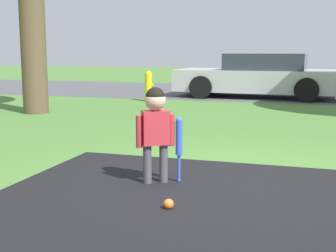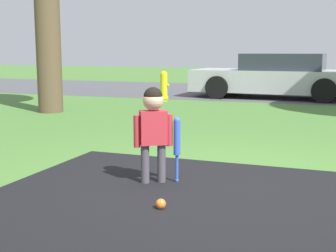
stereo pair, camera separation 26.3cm
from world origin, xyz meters
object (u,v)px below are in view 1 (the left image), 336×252
(fire_hydrant, at_px, (148,86))
(sports_ball, at_px, (169,204))
(child, at_px, (155,121))
(baseball_bat, at_px, (179,140))
(parked_car, at_px, (259,76))

(fire_hydrant, bearing_deg, sports_ball, -69.13)
(child, bearing_deg, baseball_bat, -8.60)
(fire_hydrant, bearing_deg, parked_car, 36.02)
(child, xyz_separation_m, fire_hydrant, (-2.57, 6.95, -0.23))
(baseball_bat, relative_size, parked_car, 0.14)
(baseball_bat, height_order, parked_car, parked_car)
(fire_hydrant, relative_size, parked_car, 0.17)
(baseball_bat, distance_m, parked_car, 8.71)
(child, relative_size, baseball_bat, 1.45)
(baseball_bat, height_order, sports_ball, baseball_bat)
(child, height_order, fire_hydrant, child)
(baseball_bat, relative_size, fire_hydrant, 0.83)
(parked_car, bearing_deg, child, 91.93)
(baseball_bat, height_order, fire_hydrant, fire_hydrant)
(child, distance_m, fire_hydrant, 7.41)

